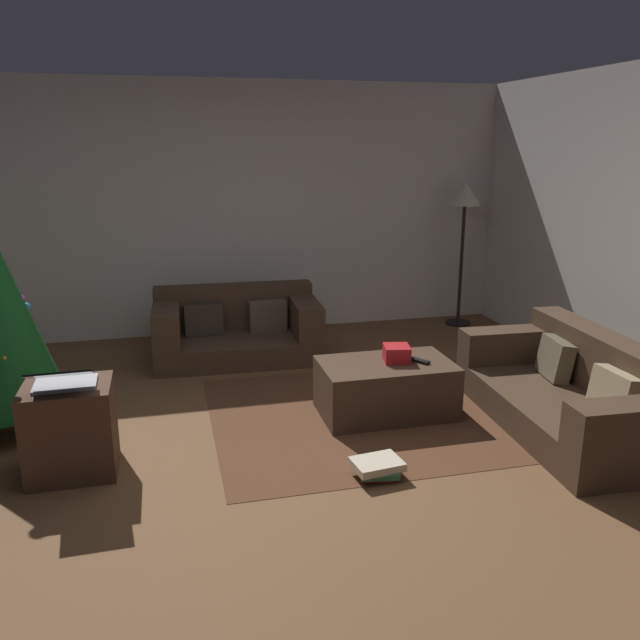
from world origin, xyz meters
TOP-DOWN VIEW (x-y plane):
  - ground_plane at (0.00, 0.00)m, footprint 6.40×6.40m
  - rear_partition at (0.00, 3.14)m, footprint 6.40×0.12m
  - couch_left at (0.06, 2.23)m, footprint 1.55×0.92m
  - couch_right at (2.24, 0.06)m, footprint 0.98×1.86m
  - ottoman at (0.99, 0.59)m, footprint 0.98×0.60m
  - gift_box at (1.07, 0.60)m, footprint 0.22×0.22m
  - tv_remote at (1.23, 0.54)m, footprint 0.13×0.16m
  - side_table at (-1.20, 0.20)m, footprint 0.52×0.44m
  - laptop at (-1.19, 0.14)m, footprint 0.37×0.41m
  - book_stack at (0.62, -0.32)m, footprint 0.32×0.26m
  - corner_lamp at (2.62, 2.75)m, footprint 0.36×0.36m
  - area_rug at (0.99, 0.59)m, footprint 2.60×2.00m

SIDE VIEW (x-z plane):
  - ground_plane at x=0.00m, z-range 0.00..0.00m
  - area_rug at x=0.99m, z-range 0.00..0.01m
  - book_stack at x=0.62m, z-range 0.01..0.12m
  - ottoman at x=0.99m, z-range 0.00..0.40m
  - couch_right at x=2.24m, z-range -0.07..0.58m
  - couch_left at x=0.06m, z-range -0.06..0.59m
  - side_table at x=-1.20m, z-range 0.00..0.57m
  - tv_remote at x=1.23m, z-range 0.40..0.43m
  - gift_box at x=1.07m, z-range 0.40..0.53m
  - laptop at x=-1.19m, z-range 0.54..0.72m
  - rear_partition at x=0.00m, z-range 0.00..2.60m
  - corner_lamp at x=2.62m, z-range 0.55..2.12m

